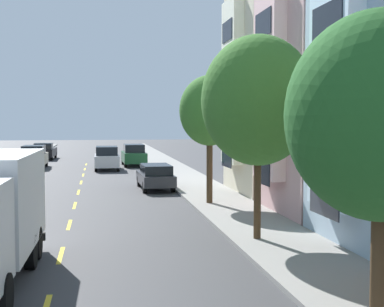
{
  "coord_description": "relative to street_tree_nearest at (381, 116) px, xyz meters",
  "views": [
    {
      "loc": [
        1.18,
        -5.2,
        4.13
      ],
      "look_at": [
        6.38,
        25.88,
        2.21
      ],
      "focal_mm": 52.19,
      "sensor_mm": 36.0,
      "label": 1
    }
  ],
  "objects": [
    {
      "name": "ground_plane",
      "position": [
        -6.4,
        25.46,
        -4.19
      ],
      "size": [
        160.0,
        160.0,
        0.0
      ],
      "primitive_type": "plane",
      "color": "#38383A"
    },
    {
      "name": "sidewalk_right",
      "position": [
        0.7,
        23.46,
        -4.12
      ],
      "size": [
        3.2,
        120.0,
        0.14
      ],
      "primitive_type": "cube",
      "color": "gray",
      "rests_on": "ground_plane"
    },
    {
      "name": "lane_centerline_dashes",
      "position": [
        -6.4,
        19.96,
        -4.19
      ],
      "size": [
        0.14,
        47.2,
        0.01
      ],
      "color": "yellow",
      "rests_on": "ground_plane"
    },
    {
      "name": "townhouse_fourth_cream",
      "position": [
        8.39,
        20.22,
        1.56
      ],
      "size": [
        12.99,
        6.56,
        11.91
      ],
      "color": "beige",
      "rests_on": "ground_plane"
    },
    {
      "name": "street_tree_nearest",
      "position": [
        0.0,
        0.0,
        0.0
      ],
      "size": [
        3.6,
        3.6,
        6.05
      ],
      "color": "#47331E",
      "rests_on": "sidewalk_right"
    },
    {
      "name": "street_tree_second",
      "position": [
        -0.0,
        8.18,
        0.57
      ],
      "size": [
        3.78,
        3.78,
        6.8
      ],
      "color": "#47331E",
      "rests_on": "sidewalk_right"
    },
    {
      "name": "street_tree_third",
      "position": [
        -0.0,
        16.36,
        0.35
      ],
      "size": [
        2.9,
        2.9,
        6.11
      ],
      "color": "#47331E",
      "rests_on": "sidewalk_right"
    },
    {
      "name": "parked_suv_champagne",
      "position": [
        -10.71,
        39.19,
        -3.21
      ],
      "size": [
        2.01,
        4.83,
        1.93
      ],
      "color": "tan",
      "rests_on": "ground_plane"
    },
    {
      "name": "parked_pickup_sky",
      "position": [
        -10.78,
        29.99,
        -3.37
      ],
      "size": [
        2.03,
        5.31,
        1.73
      ],
      "color": "#7A9EC6",
      "rests_on": "ground_plane"
    },
    {
      "name": "parked_wagon_charcoal",
      "position": [
        -1.94,
        22.93,
        -3.39
      ],
      "size": [
        1.95,
        4.75,
        1.5
      ],
      "color": "#333338",
      "rests_on": "ground_plane"
    },
    {
      "name": "parked_suv_forest",
      "position": [
        -2.15,
        40.17,
        -3.21
      ],
      "size": [
        2.07,
        4.85,
        1.93
      ],
      "color": "#194C28",
      "rests_on": "ground_plane"
    },
    {
      "name": "parked_pickup_black",
      "position": [
        -10.79,
        49.82,
        -3.37
      ],
      "size": [
        2.12,
        5.34,
        1.73
      ],
      "color": "black",
      "rests_on": "ground_plane"
    },
    {
      "name": "moving_silver_sedan",
      "position": [
        -4.6,
        36.55,
        -3.21
      ],
      "size": [
        1.95,
        4.8,
        1.93
      ],
      "color": "#B2B5BA",
      "rests_on": "ground_plane"
    }
  ]
}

